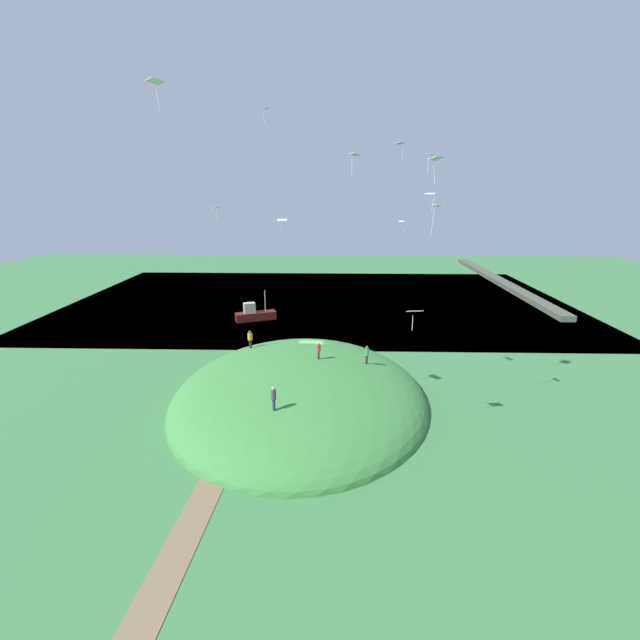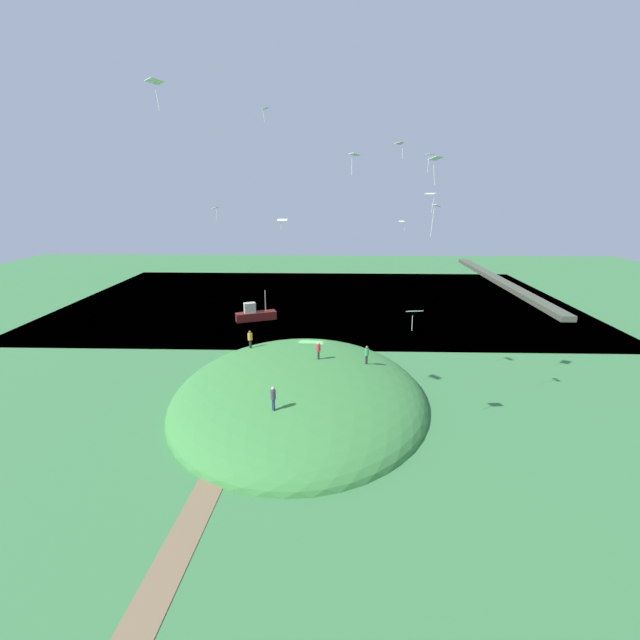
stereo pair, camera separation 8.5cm
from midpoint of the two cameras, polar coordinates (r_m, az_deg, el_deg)
The scene contains 23 objects.
ground_plane at distance 46.91m, azimuth -1.10°, elevation -5.66°, with size 160.00×160.00×0.00m, color #387540.
lake_water at distance 73.73m, azimuth -0.04°, elevation 2.48°, with size 48.59×80.00×0.40m, color #3E6891.
grass_hill at distance 39.78m, azimuth -2.60°, elevation -9.93°, with size 26.96×22.19×5.98m, color #3B7F3B.
dirt_path at distance 27.88m, azimuth -16.14°, elevation -23.67°, with size 14.10×1.79×0.04m, color brown.
bridge_deck_far at distance 77.90m, azimuth 22.37°, elevation 4.64°, with size 43.73×1.80×0.70m, color #484E3F.
boat_on_lake at distance 62.58m, azimuth -8.38°, elevation 0.71°, with size 3.41×5.76×4.20m.
person_on_hilltop at distance 39.81m, azimuth -0.14°, elevation -3.69°, with size 0.50×0.50×1.63m.
person_watching_kites at distance 45.37m, azimuth -8.99°, elevation -2.23°, with size 0.68×0.68×1.85m.
person_with_child at distance 31.90m, azimuth -6.01°, elevation -9.67°, with size 0.53×0.53×1.85m.
person_walking_path at distance 40.12m, azimuth 6.13°, elevation -4.22°, with size 0.44×0.44×1.72m.
kite_0 at distance 41.80m, azimuth -7.01°, elevation 25.50°, with size 1.00×0.84×1.26m.
kite_1 at distance 35.79m, azimuth 4.59°, elevation 20.46°, with size 1.08×0.95×1.59m.
kite_2 at distance 41.53m, azimuth -13.29°, elevation 13.89°, with size 0.80×0.65×1.06m.
kite_3 at distance 42.25m, azimuth 14.19°, elevation 15.47°, with size 1.08×1.14×1.70m.
kite_4 at distance 31.32m, azimuth -20.52°, elevation 26.88°, with size 1.41×1.38×1.68m.
kite_5 at distance 45.51m, azimuth 10.39°, elevation 21.52°, with size 1.13×1.09×1.49m.
kite_6 at distance 52.99m, azimuth 10.62°, elevation 12.37°, with size 0.70×0.79×1.13m.
kite_7 at distance 31.65m, azimuth 12.19°, elevation 1.04°, with size 0.81×1.12×1.51m.
kite_8 at distance 32.77m, azimuth 14.93°, elevation 13.79°, with size 0.87×0.69×2.20m.
kite_9 at distance 46.38m, azimuth 14.18°, elevation 20.01°, with size 1.12×0.94×1.79m.
kite_10 at distance 53.16m, azimuth -4.86°, elevation 12.77°, with size 0.84×1.19×1.26m.
kite_11 at distance 35.93m, azimuth 14.84°, elevation 19.45°, with size 1.33×1.34×2.01m.
mooring_post at distance 50.77m, azimuth -2.95°, elevation -3.28°, with size 0.14×0.14×1.05m, color brown.
Camera 2 is at (43.37, 2.25, 17.74)m, focal length 24.72 mm.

